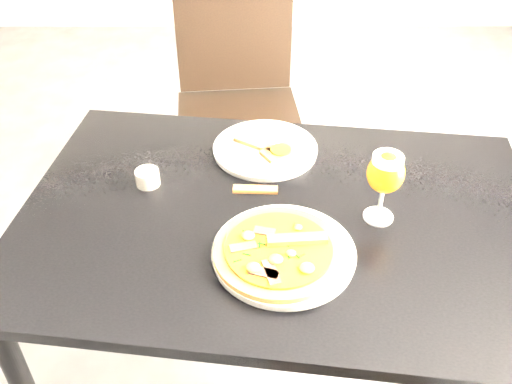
{
  "coord_description": "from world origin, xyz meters",
  "views": [
    {
      "loc": [
        0.25,
        -0.94,
        1.61
      ],
      "look_at": [
        0.25,
        0.04,
        0.83
      ],
      "focal_mm": 40.0,
      "sensor_mm": 36.0,
      "label": 1
    }
  ],
  "objects_px": {
    "chair_far": "(238,101)",
    "beer_glass": "(386,173)",
    "dining_table": "(277,241)",
    "pizza": "(279,250)"
  },
  "relations": [
    {
      "from": "chair_far",
      "to": "beer_glass",
      "type": "bearing_deg",
      "value": -74.44
    },
    {
      "from": "beer_glass",
      "to": "pizza",
      "type": "bearing_deg",
      "value": -150.07
    },
    {
      "from": "dining_table",
      "to": "pizza",
      "type": "bearing_deg",
      "value": -83.54
    },
    {
      "from": "pizza",
      "to": "beer_glass",
      "type": "bearing_deg",
      "value": 29.93
    },
    {
      "from": "dining_table",
      "to": "chair_far",
      "type": "bearing_deg",
      "value": 104.89
    },
    {
      "from": "chair_far",
      "to": "beer_glass",
      "type": "height_order",
      "value": "chair_far"
    },
    {
      "from": "chair_far",
      "to": "pizza",
      "type": "height_order",
      "value": "chair_far"
    },
    {
      "from": "chair_far",
      "to": "pizza",
      "type": "bearing_deg",
      "value": -89.1
    },
    {
      "from": "pizza",
      "to": "dining_table",
      "type": "bearing_deg",
      "value": 89.13
    },
    {
      "from": "dining_table",
      "to": "chair_far",
      "type": "relative_size",
      "value": 1.32
    }
  ]
}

